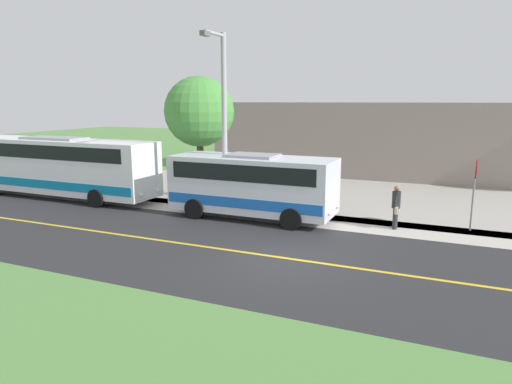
# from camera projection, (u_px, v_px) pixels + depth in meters

# --- Properties ---
(ground_plane) EXTENTS (120.00, 120.00, 0.00)m
(ground_plane) POSITION_uv_depth(u_px,v_px,m) (286.00, 258.00, 15.18)
(ground_plane) COLOR #548442
(road_surface) EXTENTS (8.00, 100.00, 0.01)m
(road_surface) POSITION_uv_depth(u_px,v_px,m) (286.00, 258.00, 15.18)
(road_surface) COLOR #28282B
(road_surface) RESTS_ON ground
(sidewalk) EXTENTS (2.40, 100.00, 0.01)m
(sidewalk) POSITION_uv_depth(u_px,v_px,m) (326.00, 221.00, 19.86)
(sidewalk) COLOR #B2ADA3
(sidewalk) RESTS_ON ground
(parking_lot_surface) EXTENTS (14.00, 36.00, 0.01)m
(parking_lot_surface) POSITION_uv_depth(u_px,v_px,m) (414.00, 196.00, 25.17)
(parking_lot_surface) COLOR #9E9991
(parking_lot_surface) RESTS_ON ground
(road_centre_line) EXTENTS (0.16, 100.00, 0.00)m
(road_centre_line) POSITION_uv_depth(u_px,v_px,m) (286.00, 258.00, 15.18)
(road_centre_line) COLOR gold
(road_centre_line) RESTS_ON ground
(shuttle_bus_front) EXTENTS (2.76, 7.37, 2.84)m
(shuttle_bus_front) POSITION_uv_depth(u_px,v_px,m) (253.00, 183.00, 20.23)
(shuttle_bus_front) COLOR silver
(shuttle_bus_front) RESTS_ON ground
(transit_bus_rear) EXTENTS (2.64, 12.08, 3.24)m
(transit_bus_rear) POSITION_uv_depth(u_px,v_px,m) (56.00, 164.00, 24.63)
(transit_bus_rear) COLOR white
(transit_bus_rear) RESTS_ON ground
(pedestrian_with_bags) EXTENTS (0.72, 0.34, 1.79)m
(pedestrian_with_bags) POSITION_uv_depth(u_px,v_px,m) (396.00, 206.00, 18.55)
(pedestrian_with_bags) COLOR #262628
(pedestrian_with_bags) RESTS_ON ground
(stop_sign) EXTENTS (0.76, 0.07, 2.88)m
(stop_sign) POSITION_uv_depth(u_px,v_px,m) (475.00, 183.00, 18.07)
(stop_sign) COLOR slate
(stop_sign) RESTS_ON ground
(street_light_pole) EXTENTS (1.97, 0.24, 8.06)m
(street_light_pole) POSITION_uv_depth(u_px,v_px,m) (223.00, 116.00, 20.58)
(street_light_pole) COLOR #9E9EA3
(street_light_pole) RESTS_ON ground
(tree_curbside) EXTENTS (3.64, 3.64, 6.40)m
(tree_curbside) POSITION_uv_depth(u_px,v_px,m) (199.00, 112.00, 23.89)
(tree_curbside) COLOR #4C3826
(tree_curbside) RESTS_ON ground
(commercial_building) EXTENTS (10.00, 20.02, 5.02)m
(commercial_building) POSITION_uv_depth(u_px,v_px,m) (363.00, 136.00, 34.55)
(commercial_building) COLOR gray
(commercial_building) RESTS_ON ground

